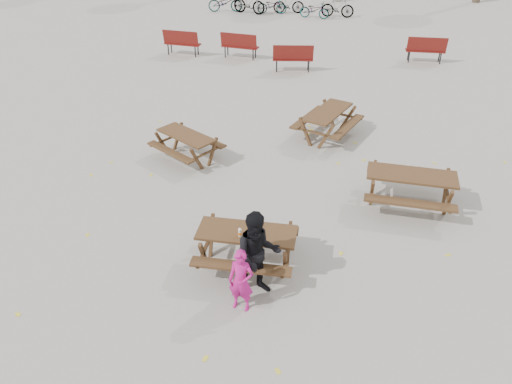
% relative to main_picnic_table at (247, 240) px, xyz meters
% --- Properties ---
extents(ground, '(80.00, 80.00, 0.00)m').
position_rel_main_picnic_table_xyz_m(ground, '(0.00, 0.00, -0.59)').
color(ground, gray).
rests_on(ground, ground).
extents(main_picnic_table, '(1.80, 1.45, 0.78)m').
position_rel_main_picnic_table_xyz_m(main_picnic_table, '(0.00, 0.00, 0.00)').
color(main_picnic_table, '#3A2615').
rests_on(main_picnic_table, ground).
extents(food_tray, '(0.18, 0.11, 0.03)m').
position_rel_main_picnic_table_xyz_m(food_tray, '(0.09, -0.13, 0.21)').
color(food_tray, white).
rests_on(food_tray, main_picnic_table).
extents(bread_roll, '(0.14, 0.06, 0.05)m').
position_rel_main_picnic_table_xyz_m(bread_roll, '(0.09, -0.13, 0.25)').
color(bread_roll, tan).
rests_on(bread_roll, food_tray).
extents(soda_bottle, '(0.07, 0.07, 0.17)m').
position_rel_main_picnic_table_xyz_m(soda_bottle, '(-0.09, -0.16, 0.26)').
color(soda_bottle, silver).
rests_on(soda_bottle, main_picnic_table).
extents(child, '(0.47, 0.34, 1.19)m').
position_rel_main_picnic_table_xyz_m(child, '(0.11, -1.11, 0.01)').
color(child, '#BF1779').
rests_on(child, ground).
extents(adult, '(0.97, 0.87, 1.66)m').
position_rel_main_picnic_table_xyz_m(adult, '(0.31, -0.69, 0.24)').
color(adult, black).
rests_on(adult, ground).
extents(picnic_table_east, '(2.00, 1.66, 0.82)m').
position_rel_main_picnic_table_xyz_m(picnic_table_east, '(3.14, 2.57, -0.18)').
color(picnic_table_east, '#3A2615').
rests_on(picnic_table_east, ground).
extents(picnic_table_north, '(2.07, 1.97, 0.70)m').
position_rel_main_picnic_table_xyz_m(picnic_table_north, '(-2.30, 3.88, -0.24)').
color(picnic_table_north, '#3A2615').
rests_on(picnic_table_north, ground).
extents(picnic_table_far, '(2.03, 2.22, 0.78)m').
position_rel_main_picnic_table_xyz_m(picnic_table_far, '(1.20, 5.81, -0.20)').
color(picnic_table_far, '#3A2615').
rests_on(picnic_table_far, ground).
extents(park_bench_row, '(11.29, 2.54, 1.03)m').
position_rel_main_picnic_table_xyz_m(park_bench_row, '(-0.84, 12.46, -0.07)').
color(park_bench_row, maroon).
rests_on(park_bench_row, ground).
extents(bicycle_row, '(7.91, 1.71, 1.12)m').
position_rel_main_picnic_table_xyz_m(bicycle_row, '(-2.28, 20.46, -0.10)').
color(bicycle_row, black).
rests_on(bicycle_row, ground).
extents(fallen_leaves, '(11.00, 11.00, 0.01)m').
position_rel_main_picnic_table_xyz_m(fallen_leaves, '(0.50, 2.50, -0.58)').
color(fallen_leaves, gold).
rests_on(fallen_leaves, ground).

